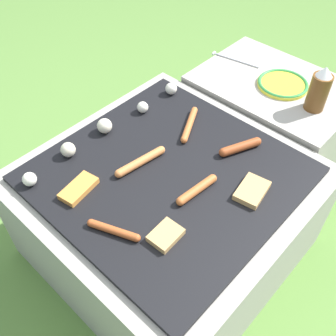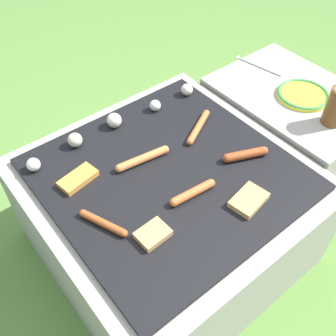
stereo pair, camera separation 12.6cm
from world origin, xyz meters
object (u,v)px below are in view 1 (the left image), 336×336
condiment_bottle (319,90)px  fork_utensil (233,59)px  plate_colorful (283,84)px  sausage_front_center (197,190)px

condiment_bottle → fork_utensil: 0.44m
plate_colorful → fork_utensil: plate_colorful is taller
plate_colorful → condiment_bottle: (-0.05, -0.16, 0.08)m
fork_utensil → condiment_bottle: bearing=-98.9°
plate_colorful → condiment_bottle: 0.19m
sausage_front_center → fork_utensil: size_ratio=0.74×
plate_colorful → condiment_bottle: size_ratio=1.14×
condiment_bottle → fork_utensil: size_ratio=0.81×
plate_colorful → fork_utensil: bearing=85.5°
condiment_bottle → sausage_front_center: bearing=174.9°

